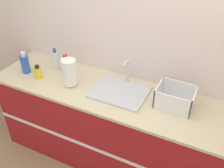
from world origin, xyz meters
TOP-DOWN VIEW (x-y plane):
  - wall_back at (0.00, 0.67)m, footprint 4.78×0.06m
  - counter_cabinet at (0.00, 0.32)m, footprint 2.40×0.67m
  - sink at (0.09, 0.36)m, footprint 0.51×0.41m
  - paper_towel_roll at (-0.40, 0.26)m, footprint 0.14×0.14m
  - dish_rack at (0.60, 0.38)m, footprint 0.32×0.25m
  - bottle_clear at (-0.70, 0.44)m, footprint 0.06×0.06m
  - bottle_yellow at (-0.77, 0.22)m, footprint 0.08×0.08m
  - bottle_blue at (-0.95, 0.25)m, footprint 0.09×0.09m
  - bottle_white_spray at (-0.56, 0.43)m, footprint 0.08×0.08m

SIDE VIEW (x-z plane):
  - counter_cabinet at x=0.00m, z-range 0.00..0.93m
  - sink at x=0.09m, z-range 0.81..1.08m
  - bottle_yellow at x=-0.77m, z-range 0.92..1.06m
  - dish_rack at x=0.60m, z-range 0.91..1.09m
  - bottle_white_spray at x=-0.56m, z-range 0.91..1.13m
  - bottle_blue at x=-0.95m, z-range 0.91..1.15m
  - bottle_clear at x=-0.70m, z-range 0.91..1.15m
  - paper_towel_roll at x=-0.40m, z-range 0.93..1.20m
  - wall_back at x=0.00m, z-range 0.00..2.60m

